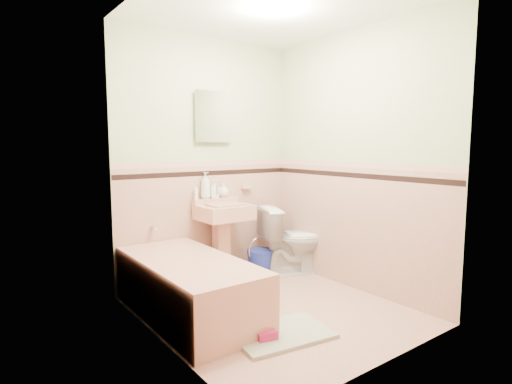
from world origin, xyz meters
TOP-DOWN VIEW (x-y plane):
  - floor at (0.00, 0.00)m, footprint 2.20×2.20m
  - ceiling at (0.00, 0.00)m, footprint 2.20×2.20m
  - wall_back at (0.00, 1.10)m, footprint 2.50×0.00m
  - wall_front at (0.00, -1.10)m, footprint 2.50×0.00m
  - wall_left at (-1.00, 0.00)m, footprint 0.00×2.50m
  - wall_right at (1.00, 0.00)m, footprint 0.00×2.50m
  - wainscot_back at (0.00, 1.09)m, footprint 2.00×0.00m
  - wainscot_front at (0.00, -1.09)m, footprint 2.00×0.00m
  - wainscot_left at (-0.99, 0.00)m, footprint 0.00×2.20m
  - wainscot_right at (0.99, 0.00)m, footprint 0.00×2.20m
  - accent_back at (0.00, 1.08)m, footprint 2.00×0.00m
  - accent_front at (0.00, -1.08)m, footprint 2.00×0.00m
  - accent_left at (-0.98, 0.00)m, footprint 0.00×2.20m
  - accent_right at (0.98, 0.00)m, footprint 0.00×2.20m
  - cap_back at (0.00, 1.08)m, footprint 2.00×0.00m
  - cap_front at (0.00, -1.08)m, footprint 2.00×0.00m
  - cap_left at (-0.98, 0.00)m, footprint 0.00×2.20m
  - cap_right at (0.98, 0.00)m, footprint 0.00×2.20m
  - bathtub at (-0.63, 0.33)m, footprint 0.70×1.50m
  - tub_faucet at (-0.63, 1.05)m, footprint 0.04×0.12m
  - sink at (0.05, 0.86)m, footprint 0.51×0.48m
  - sink_faucet at (0.05, 1.00)m, footprint 0.02×0.02m
  - medicine_cabinet at (0.05, 1.07)m, footprint 0.39×0.04m
  - soap_dish at (0.47, 1.06)m, footprint 0.11×0.06m
  - soap_bottle_left at (-0.06, 1.04)m, footprint 0.11×0.12m
  - soap_bottle_mid at (0.04, 1.04)m, footprint 0.10×0.10m
  - soap_bottle_right at (0.15, 1.04)m, footprint 0.15×0.15m
  - tube at (-0.17, 1.04)m, footprint 0.05×0.05m
  - toilet at (0.85, 0.69)m, footprint 0.83×0.62m
  - bucket at (0.48, 0.83)m, footprint 0.32×0.32m
  - bath_mat at (-0.25, -0.40)m, footprint 0.78×0.58m
  - shoe at (-0.41, -0.44)m, footprint 0.15×0.10m

SIDE VIEW (x-z plane):
  - floor at x=0.00m, z-range 0.00..0.00m
  - bath_mat at x=-0.25m, z-range 0.00..0.03m
  - shoe at x=-0.41m, z-range 0.03..0.09m
  - bucket at x=0.48m, z-range 0.00..0.28m
  - bathtub at x=-0.63m, z-range 0.00..0.45m
  - toilet at x=0.85m, z-range 0.00..0.75m
  - sink at x=0.05m, z-range 0.00..0.81m
  - wainscot_back at x=0.00m, z-range -0.40..1.60m
  - wainscot_front at x=0.00m, z-range -0.40..1.60m
  - wainscot_left at x=-0.99m, z-range -0.50..1.70m
  - wainscot_right at x=0.99m, z-range -0.50..1.70m
  - tub_faucet at x=-0.63m, z-range 0.61..0.65m
  - tube at x=-0.17m, z-range 0.86..0.98m
  - soap_bottle_right at x=0.15m, z-range 0.86..1.01m
  - sink_faucet at x=0.05m, z-range 0.90..1.00m
  - soap_dish at x=0.47m, z-range 0.93..0.97m
  - soap_bottle_mid at x=0.04m, z-range 0.86..1.05m
  - soap_bottle_left at x=-0.06m, z-range 0.86..1.14m
  - accent_left at x=-0.98m, z-range 0.02..2.22m
  - accent_right at x=0.98m, z-range 0.02..2.22m
  - accent_back at x=0.00m, z-range 0.12..2.12m
  - accent_front at x=0.00m, z-range 0.12..2.12m
  - cap_back at x=0.00m, z-range 0.22..2.22m
  - cap_front at x=0.00m, z-range 0.22..2.22m
  - cap_left at x=-0.98m, z-range 0.12..2.32m
  - cap_right at x=0.98m, z-range 0.12..2.32m
  - wall_back at x=0.00m, z-range 0.00..2.50m
  - wall_front at x=0.00m, z-range 0.00..2.50m
  - wall_left at x=-1.00m, z-range 0.00..2.50m
  - wall_right at x=1.00m, z-range 0.00..2.50m
  - medicine_cabinet at x=0.05m, z-range 1.46..1.94m
  - ceiling at x=0.00m, z-range 2.50..2.50m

